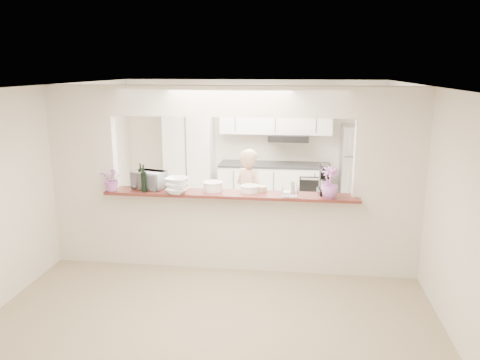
% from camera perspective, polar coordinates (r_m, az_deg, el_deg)
% --- Properties ---
extents(floor, '(6.00, 6.00, 0.00)m').
position_cam_1_polar(floor, '(6.67, -1.08, -10.53)').
color(floor, tan).
rests_on(floor, ground).
extents(tile_overlay, '(5.00, 2.90, 0.01)m').
position_cam_1_polar(tile_overlay, '(8.10, 0.50, -6.05)').
color(tile_overlay, silver).
rests_on(tile_overlay, floor).
extents(partition, '(5.00, 0.15, 2.50)m').
position_cam_1_polar(partition, '(6.22, -1.14, 2.05)').
color(partition, silver).
rests_on(partition, floor).
extents(bar_counter, '(3.40, 0.38, 1.09)m').
position_cam_1_polar(bar_counter, '(6.46, -1.11, -5.87)').
color(bar_counter, silver).
rests_on(bar_counter, floor).
extents(kitchen_cabinets, '(3.15, 0.62, 2.25)m').
position_cam_1_polar(kitchen_cabinets, '(8.99, 0.21, 2.34)').
color(kitchen_cabinets, silver).
rests_on(kitchen_cabinets, floor).
extents(refrigerator, '(0.75, 0.70, 1.70)m').
position_cam_1_polar(refrigerator, '(8.95, 14.50, 1.05)').
color(refrigerator, '#A4A4A9').
rests_on(refrigerator, floor).
extents(flower_left, '(0.35, 0.32, 0.33)m').
position_cam_1_polar(flower_left, '(6.55, -15.31, 0.10)').
color(flower_left, '#CC6CA7').
rests_on(flower_left, bar_counter).
extents(wine_bottle_a, '(0.07, 0.07, 0.37)m').
position_cam_1_polar(wine_bottle_a, '(6.40, -11.64, -0.17)').
color(wine_bottle_a, black).
rests_on(wine_bottle_a, bar_counter).
extents(wine_bottle_b, '(0.07, 0.07, 0.35)m').
position_cam_1_polar(wine_bottle_b, '(6.59, -11.99, 0.15)').
color(wine_bottle_b, black).
rests_on(wine_bottle_b, bar_counter).
extents(toaster_oven, '(0.49, 0.39, 0.24)m').
position_cam_1_polar(toaster_oven, '(6.59, -11.01, 0.03)').
color(toaster_oven, '#9F9FA4').
rests_on(toaster_oven, bar_counter).
extents(serving_bowls, '(0.35, 0.35, 0.21)m').
position_cam_1_polar(serving_bowls, '(6.26, -7.71, -0.69)').
color(serving_bowls, white).
rests_on(serving_bowls, bar_counter).
extents(plate_stack_a, '(0.27, 0.27, 0.12)m').
position_cam_1_polar(plate_stack_a, '(6.36, -3.31, -0.76)').
color(plate_stack_a, white).
rests_on(plate_stack_a, bar_counter).
extents(plate_stack_b, '(0.25, 0.25, 0.09)m').
position_cam_1_polar(plate_stack_b, '(6.29, 1.21, -1.06)').
color(plate_stack_b, white).
rests_on(plate_stack_b, bar_counter).
extents(red_bowl, '(0.14, 0.14, 0.06)m').
position_cam_1_polar(red_bowl, '(6.35, 0.77, -1.05)').
color(red_bowl, maroon).
rests_on(red_bowl, bar_counter).
extents(tan_bowl, '(0.16, 0.16, 0.07)m').
position_cam_1_polar(tan_bowl, '(6.33, 2.57, -1.06)').
color(tan_bowl, tan).
rests_on(tan_bowl, bar_counter).
extents(utensil_caddy, '(0.23, 0.14, 0.20)m').
position_cam_1_polar(utensil_caddy, '(6.08, 6.15, -1.27)').
color(utensil_caddy, silver).
rests_on(utensil_caddy, bar_counter).
extents(stand_mixer, '(0.20, 0.29, 0.39)m').
position_cam_1_polar(stand_mixer, '(6.27, 10.31, -0.09)').
color(stand_mixer, black).
rests_on(stand_mixer, bar_counter).
extents(flower_right, '(0.29, 0.29, 0.41)m').
position_cam_1_polar(flower_right, '(6.06, 10.91, -0.32)').
color(flower_right, '#C76DCB').
rests_on(flower_right, bar_counter).
extents(person, '(0.67, 0.64, 1.54)m').
position_cam_1_polar(person, '(7.14, 1.19, -2.33)').
color(person, '#D2A788').
rests_on(person, floor).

